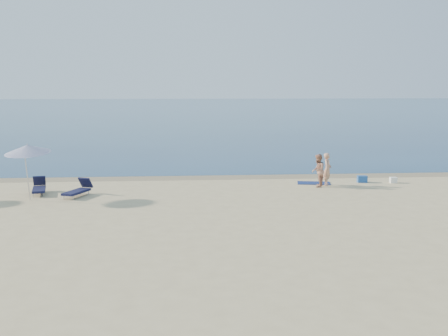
{
  "coord_description": "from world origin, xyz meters",
  "views": [
    {
      "loc": [
        -2.93,
        -9.68,
        4.86
      ],
      "look_at": [
        -0.87,
        16.0,
        1.0
      ],
      "focal_mm": 45.0,
      "sensor_mm": 36.0,
      "label": 1
    }
  ],
  "objects_px": {
    "person_left": "(327,169)",
    "blue_cooler": "(362,179)",
    "umbrella_near": "(27,149)",
    "person_right": "(318,171)"
  },
  "relations": [
    {
      "from": "person_right",
      "to": "blue_cooler",
      "type": "relative_size",
      "value": 3.35
    },
    {
      "from": "person_left",
      "to": "person_right",
      "type": "relative_size",
      "value": 1.0
    },
    {
      "from": "person_left",
      "to": "person_right",
      "type": "xyz_separation_m",
      "value": [
        -0.56,
        -0.39,
        0.0
      ]
    },
    {
      "from": "umbrella_near",
      "to": "person_right",
      "type": "bearing_deg",
      "value": 28.36
    },
    {
      "from": "umbrella_near",
      "to": "blue_cooler",
      "type": "bearing_deg",
      "value": 30.75
    },
    {
      "from": "person_right",
      "to": "umbrella_near",
      "type": "relative_size",
      "value": 0.63
    },
    {
      "from": "person_right",
      "to": "blue_cooler",
      "type": "xyz_separation_m",
      "value": [
        2.52,
        1.05,
        -0.62
      ]
    },
    {
      "from": "blue_cooler",
      "to": "person_left",
      "type": "bearing_deg",
      "value": -157.5
    },
    {
      "from": "person_right",
      "to": "blue_cooler",
      "type": "bearing_deg",
      "value": 133.42
    },
    {
      "from": "person_left",
      "to": "blue_cooler",
      "type": "distance_m",
      "value": 2.16
    }
  ]
}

